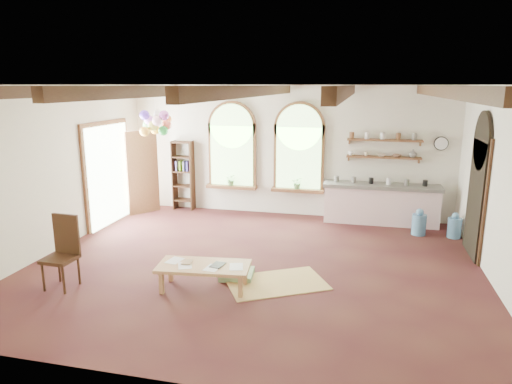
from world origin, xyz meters
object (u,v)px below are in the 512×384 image
(coffee_table, at_px, (204,268))
(balloon_cluster, at_px, (156,123))
(side_chair, at_px, (62,267))
(kitchen_counter, at_px, (381,204))

(coffee_table, bearing_deg, balloon_cluster, 124.49)
(coffee_table, bearing_deg, side_chair, -168.82)
(kitchen_counter, xyz_separation_m, side_chair, (-5.10, -4.82, -0.14))
(kitchen_counter, distance_m, balloon_cluster, 5.58)
(side_chair, height_order, balloon_cluster, balloon_cluster)
(coffee_table, xyz_separation_m, side_chair, (-2.26, -0.45, -0.03))
(balloon_cluster, bearing_deg, coffee_table, -55.51)
(side_chair, bearing_deg, kitchen_counter, 43.41)
(kitchen_counter, relative_size, coffee_table, 1.76)
(coffee_table, relative_size, balloon_cluster, 1.33)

